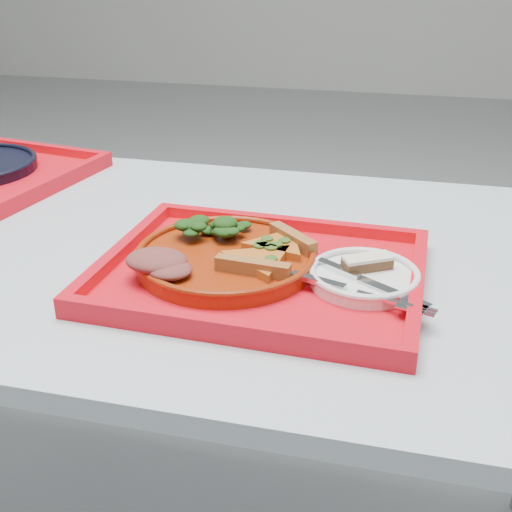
% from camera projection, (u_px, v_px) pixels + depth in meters
% --- Properties ---
extents(table, '(1.60, 0.80, 0.75)m').
position_uv_depth(table, '(163.00, 280.00, 1.07)').
color(table, silver).
rests_on(table, ground).
extents(tray_main, '(0.46, 0.36, 0.01)m').
position_uv_depth(tray_main, '(261.00, 276.00, 0.92)').
color(tray_main, red).
rests_on(tray_main, table).
extents(dinner_plate, '(0.26, 0.26, 0.02)m').
position_uv_depth(dinner_plate, '(226.00, 259.00, 0.93)').
color(dinner_plate, maroon).
rests_on(dinner_plate, tray_main).
extents(side_plate, '(0.15, 0.15, 0.01)m').
position_uv_depth(side_plate, '(364.00, 279.00, 0.88)').
color(side_plate, white).
rests_on(side_plate, tray_main).
extents(pizza_slice_a, '(0.11, 0.13, 0.02)m').
position_uv_depth(pizza_slice_a, '(260.00, 258.00, 0.89)').
color(pizza_slice_a, '#C58620').
rests_on(pizza_slice_a, dinner_plate).
extents(pizza_slice_b, '(0.14, 0.14, 0.02)m').
position_uv_depth(pizza_slice_b, '(278.00, 243.00, 0.94)').
color(pizza_slice_b, '#C58620').
rests_on(pizza_slice_b, dinner_plate).
extents(salad_heap, '(0.09, 0.08, 0.04)m').
position_uv_depth(salad_heap, '(216.00, 221.00, 0.98)').
color(salad_heap, black).
rests_on(salad_heap, dinner_plate).
extents(meat_portion, '(0.09, 0.07, 0.03)m').
position_uv_depth(meat_portion, '(157.00, 260.00, 0.88)').
color(meat_portion, brown).
rests_on(meat_portion, dinner_plate).
extents(dessert_bar, '(0.07, 0.06, 0.02)m').
position_uv_depth(dessert_bar, '(367.00, 263.00, 0.89)').
color(dessert_bar, '#472517').
rests_on(dessert_bar, side_plate).
extents(knife, '(0.17, 0.11, 0.01)m').
position_uv_depth(knife, '(369.00, 281.00, 0.85)').
color(knife, silver).
rests_on(knife, side_plate).
extents(fork, '(0.18, 0.08, 0.01)m').
position_uv_depth(fork, '(356.00, 291.00, 0.83)').
color(fork, silver).
rests_on(fork, side_plate).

